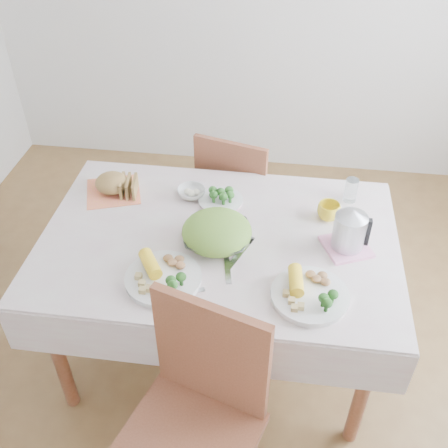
# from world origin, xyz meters

# --- Properties ---
(floor) EXTENTS (3.60, 3.60, 0.00)m
(floor) POSITION_xyz_m (0.00, 0.00, 0.00)
(floor) COLOR brown
(floor) RESTS_ON ground
(dining_table) EXTENTS (1.40, 0.90, 0.75)m
(dining_table) POSITION_xyz_m (0.00, 0.00, 0.38)
(dining_table) COLOR brown
(dining_table) RESTS_ON floor
(tablecloth) EXTENTS (1.50, 1.00, 0.01)m
(tablecloth) POSITION_xyz_m (0.00, 0.00, 0.76)
(tablecloth) COLOR beige
(tablecloth) RESTS_ON dining_table
(chair_near) EXTENTS (0.56, 0.56, 0.98)m
(chair_near) POSITION_xyz_m (-0.00, -0.77, 0.47)
(chair_near) COLOR brown
(chair_near) RESTS_ON floor
(chair_far) EXTENTS (0.50, 0.50, 0.90)m
(chair_far) POSITION_xyz_m (0.03, 0.73, 0.47)
(chair_far) COLOR brown
(chair_far) RESTS_ON floor
(salad_bowl) EXTENTS (0.28, 0.28, 0.07)m
(salad_bowl) POSITION_xyz_m (-0.00, -0.04, 0.80)
(salad_bowl) COLOR white
(salad_bowl) RESTS_ON tablecloth
(dinner_plate_left) EXTENTS (0.35, 0.35, 0.02)m
(dinner_plate_left) POSITION_xyz_m (-0.17, -0.28, 0.77)
(dinner_plate_left) COLOR white
(dinner_plate_left) RESTS_ON tablecloth
(dinner_plate_right) EXTENTS (0.36, 0.36, 0.02)m
(dinner_plate_right) POSITION_xyz_m (0.38, -0.29, 0.77)
(dinner_plate_right) COLOR white
(dinner_plate_right) RESTS_ON tablecloth
(broccoli_plate) EXTENTS (0.27, 0.27, 0.02)m
(broccoli_plate) POSITION_xyz_m (-0.03, 0.24, 0.77)
(broccoli_plate) COLOR beige
(broccoli_plate) RESTS_ON tablecloth
(napkin) EXTENTS (0.31, 0.31, 0.00)m
(napkin) POSITION_xyz_m (-0.54, 0.25, 0.76)
(napkin) COLOR #EC7B50
(napkin) RESTS_ON tablecloth
(bread_loaf) EXTENTS (0.16, 0.15, 0.09)m
(bread_loaf) POSITION_xyz_m (-0.54, 0.25, 0.82)
(bread_loaf) COLOR olive
(bread_loaf) RESTS_ON napkin
(fruit_bowl) EXTENTS (0.13, 0.13, 0.04)m
(fruit_bowl) POSITION_xyz_m (-0.17, 0.27, 0.78)
(fruit_bowl) COLOR white
(fruit_bowl) RESTS_ON tablecloth
(yellow_mug) EXTENTS (0.13, 0.13, 0.08)m
(yellow_mug) POSITION_xyz_m (0.46, 0.19, 0.80)
(yellow_mug) COLOR yellow
(yellow_mug) RESTS_ON tablecloth
(glass_tumbler) EXTENTS (0.06, 0.06, 0.11)m
(glass_tumbler) POSITION_xyz_m (0.56, 0.34, 0.83)
(glass_tumbler) COLOR white
(glass_tumbler) RESTS_ON tablecloth
(pink_tray) EXTENTS (0.23, 0.23, 0.01)m
(pink_tray) POSITION_xyz_m (0.53, 0.00, 0.77)
(pink_tray) COLOR #FE9BC9
(pink_tray) RESTS_ON tablecloth
(electric_kettle) EXTENTS (0.17, 0.17, 0.18)m
(electric_kettle) POSITION_xyz_m (0.53, 0.00, 0.88)
(electric_kettle) COLOR #B2B5BA
(electric_kettle) RESTS_ON pink_tray
(fork_left) EXTENTS (0.06, 0.19, 0.00)m
(fork_left) POSITION_xyz_m (0.06, -0.17, 0.76)
(fork_left) COLOR silver
(fork_left) RESTS_ON tablecloth
(fork_right) EXTENTS (0.10, 0.21, 0.00)m
(fork_right) POSITION_xyz_m (0.10, -0.09, 0.76)
(fork_right) COLOR silver
(fork_right) RESTS_ON tablecloth
(knife) EXTENTS (0.18, 0.09, 0.00)m
(knife) POSITION_xyz_m (-0.09, -0.34, 0.76)
(knife) COLOR silver
(knife) RESTS_ON tablecloth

